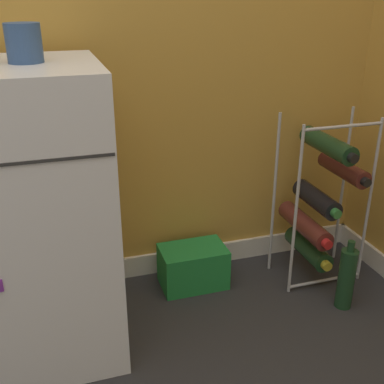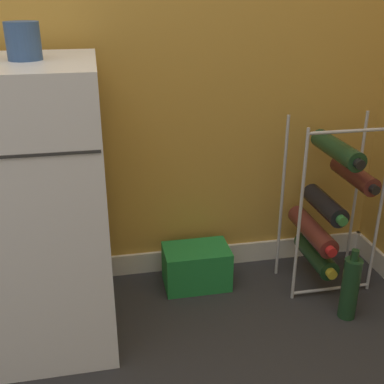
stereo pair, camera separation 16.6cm
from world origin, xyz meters
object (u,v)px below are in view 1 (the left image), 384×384
fridge_top_cup (24,43)px  loose_bottle_floor (346,278)px  mini_fridge (25,219)px  wine_rack (319,201)px  soda_box (193,266)px

fridge_top_cup → loose_bottle_floor: (1.03, -0.14, -0.86)m
fridge_top_cup → loose_bottle_floor: size_ratio=0.37×
mini_fridge → fridge_top_cup: bearing=2.7°
wine_rack → soda_box: bearing=171.0°
mini_fridge → wine_rack: (1.09, 0.09, -0.12)m
soda_box → fridge_top_cup: bearing=-162.6°
wine_rack → fridge_top_cup: 1.21m
soda_box → loose_bottle_floor: bearing=-31.8°
wine_rack → loose_bottle_floor: size_ratio=2.45×
soda_box → fridge_top_cup: 1.06m
soda_box → mini_fridge: bearing=-164.1°
mini_fridge → loose_bottle_floor: bearing=-7.3°
mini_fridge → loose_bottle_floor: size_ratio=3.33×
soda_box → loose_bottle_floor: (0.50, -0.31, 0.04)m
wine_rack → loose_bottle_floor: (0.00, -0.23, -0.22)m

